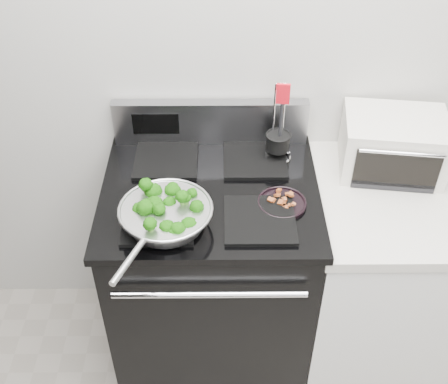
{
  "coord_description": "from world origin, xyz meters",
  "views": [
    {
      "loc": [
        -0.26,
        -0.14,
        2.25
      ],
      "look_at": [
        -0.25,
        1.36,
        0.98
      ],
      "focal_mm": 45.0,
      "sensor_mm": 36.0,
      "label": 1
    }
  ],
  "objects_px": {
    "gas_range": "(212,274)",
    "toaster_oven": "(393,144)",
    "bacon_plate": "(282,201)",
    "utensil_holder": "(278,145)",
    "skillet": "(166,215)"
  },
  "relations": [
    {
      "from": "utensil_holder",
      "to": "toaster_oven",
      "type": "relative_size",
      "value": 0.81
    },
    {
      "from": "utensil_holder",
      "to": "toaster_oven",
      "type": "distance_m",
      "value": 0.43
    },
    {
      "from": "skillet",
      "to": "utensil_holder",
      "type": "xyz_separation_m",
      "value": [
        0.4,
        0.38,
        0.01
      ]
    },
    {
      "from": "gas_range",
      "to": "bacon_plate",
      "type": "xyz_separation_m",
      "value": [
        0.25,
        -0.09,
        0.48
      ]
    },
    {
      "from": "bacon_plate",
      "to": "utensil_holder",
      "type": "bearing_deg",
      "value": 89.21
    },
    {
      "from": "utensil_holder",
      "to": "toaster_oven",
      "type": "xyz_separation_m",
      "value": [
        0.43,
        -0.02,
        0.02
      ]
    },
    {
      "from": "utensil_holder",
      "to": "gas_range",
      "type": "bearing_deg",
      "value": -137.69
    },
    {
      "from": "bacon_plate",
      "to": "toaster_oven",
      "type": "relative_size",
      "value": 0.42
    },
    {
      "from": "skillet",
      "to": "bacon_plate",
      "type": "distance_m",
      "value": 0.41
    },
    {
      "from": "skillet",
      "to": "utensil_holder",
      "type": "bearing_deg",
      "value": 65.84
    },
    {
      "from": "utensil_holder",
      "to": "bacon_plate",
      "type": "bearing_deg",
      "value": -84.17
    },
    {
      "from": "gas_range",
      "to": "toaster_oven",
      "type": "xyz_separation_m",
      "value": [
        0.69,
        0.16,
        0.54
      ]
    },
    {
      "from": "gas_range",
      "to": "bacon_plate",
      "type": "relative_size",
      "value": 6.54
    },
    {
      "from": "gas_range",
      "to": "toaster_oven",
      "type": "distance_m",
      "value": 0.89
    },
    {
      "from": "skillet",
      "to": "utensil_holder",
      "type": "distance_m",
      "value": 0.55
    }
  ]
}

